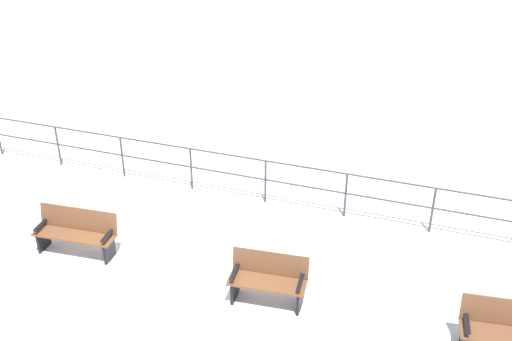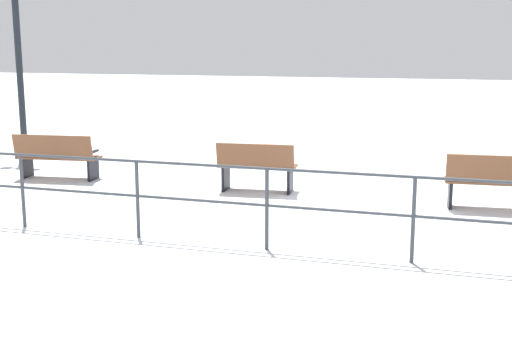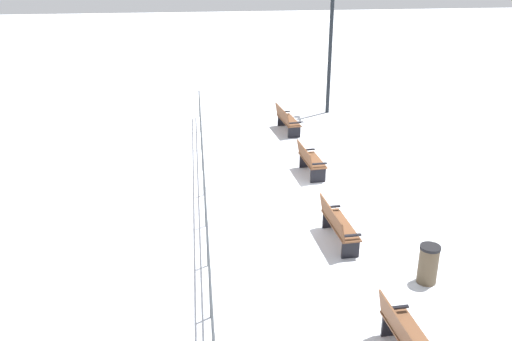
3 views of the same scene
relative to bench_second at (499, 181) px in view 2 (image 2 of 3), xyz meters
name	(u,v)px [view 2 (image 2 of 3)]	position (x,y,z in m)	size (l,w,h in m)	color
ground_plane	(370,199)	(0.19, 2.02, -0.48)	(80.00, 80.00, 0.00)	white
bench_second	(499,181)	(0.00, 0.00, 0.00)	(0.64, 1.68, 0.91)	brown
bench_third	(257,167)	(0.15, 4.03, -0.02)	(0.69, 1.42, 0.90)	brown
bench_fourth	(57,156)	(0.08, 8.07, -0.02)	(0.75, 1.65, 0.90)	brown
lamppost_middle	(16,16)	(2.08, 10.27, 2.72)	(0.30, 0.97, 4.77)	black
waterfront_railing	(338,200)	(-3.01, 2.02, 0.24)	(0.05, 16.44, 1.08)	#383D42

